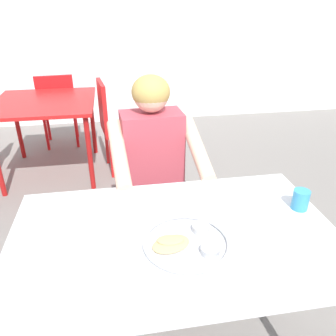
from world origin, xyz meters
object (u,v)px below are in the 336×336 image
drinking_cup (301,199)px  chair_red_far (58,105)px  thali_tray (187,242)px  chair_red_right (116,121)px  chair_foreground (150,179)px  table_foreground (175,249)px  diner_foreground (156,164)px  table_background_red (45,109)px

drinking_cup → chair_red_far: size_ratio=0.10×
thali_tray → chair_red_right: chair_red_right is taller
chair_foreground → chair_red_far: 2.01m
table_foreground → chair_red_right: bearing=95.2°
table_foreground → diner_foreground: diner_foreground is taller
drinking_cup → chair_red_right: bearing=110.6°
chair_red_right → diner_foreground: bearing=-81.8°
table_background_red → chair_red_right: (0.62, -0.05, -0.13)m
table_foreground → table_background_red: size_ratio=1.37×
diner_foreground → table_background_red: diner_foreground is taller
thali_tray → chair_red_right: (-0.22, 2.10, -0.25)m
table_foreground → chair_red_far: bearing=106.3°
chair_foreground → table_background_red: 1.45m
diner_foreground → chair_red_right: diner_foreground is taller
thali_tray → chair_red_far: bearing=106.5°
thali_tray → table_background_red: size_ratio=0.35×
table_background_red → chair_red_far: size_ratio=1.10×
drinking_cup → table_foreground: bearing=-171.8°
table_foreground → drinking_cup: drinking_cup is taller
chair_foreground → diner_foreground: 0.31m
chair_foreground → chair_red_right: (-0.19, 1.15, 0.00)m
chair_foreground → chair_red_right: chair_red_right is taller
diner_foreground → chair_red_far: (-0.81, 2.07, -0.23)m
chair_foreground → table_background_red: bearing=124.0°
thali_tray → chair_foreground: size_ratio=0.37×
thali_tray → chair_red_right: bearing=95.8°
chair_foreground → table_background_red: size_ratio=0.93×
chair_foreground → chair_red_far: size_ratio=1.02×
thali_tray → drinking_cup: (0.52, 0.15, 0.03)m
chair_red_right → chair_foreground: bearing=-80.8°
drinking_cup → diner_foreground: diner_foreground is taller
thali_tray → chair_foreground: chair_foreground is taller
table_foreground → drinking_cup: bearing=8.2°
drinking_cup → diner_foreground: bearing=132.8°
chair_foreground → chair_red_right: size_ratio=0.96×
table_foreground → diner_foreground: (0.01, 0.66, 0.04)m
thali_tray → chair_red_far: chair_red_far is taller
thali_tray → chair_red_far: 2.93m
diner_foreground → chair_red_far: size_ratio=1.43×
table_foreground → diner_foreground: bearing=88.8°
drinking_cup → chair_red_right: size_ratio=0.10×
table_background_red → thali_tray: bearing=-68.7°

